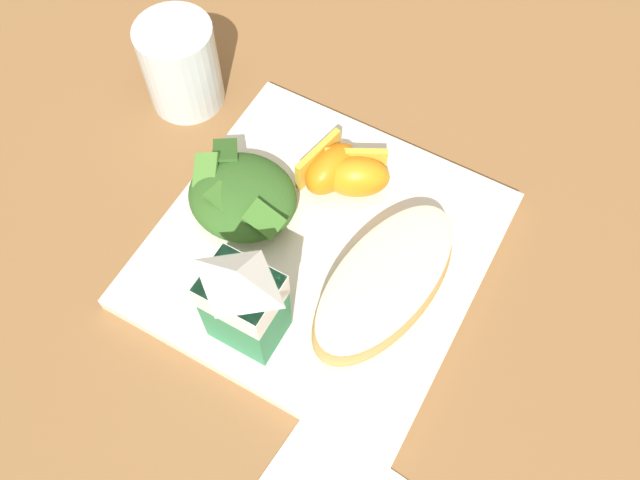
{
  "coord_description": "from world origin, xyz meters",
  "views": [
    {
      "loc": [
        -0.14,
        0.25,
        0.55
      ],
      "look_at": [
        0.0,
        0.0,
        0.03
      ],
      "focal_mm": 37.75,
      "sensor_mm": 36.0,
      "label": 1
    }
  ],
  "objects_px": {
    "cheesy_pizza_bread": "(385,283)",
    "white_plate": "(320,249)",
    "milk_carton": "(243,300)",
    "drinking_clear_cup": "(181,65)",
    "orange_wedge_front": "(356,175)",
    "orange_wedge_middle": "(330,168)",
    "green_salad_pile": "(240,199)"
  },
  "relations": [
    {
      "from": "orange_wedge_middle",
      "to": "white_plate",
      "type": "bearing_deg",
      "value": 111.94
    },
    {
      "from": "white_plate",
      "to": "green_salad_pile",
      "type": "distance_m",
      "value": 0.08
    },
    {
      "from": "white_plate",
      "to": "cheesy_pizza_bread",
      "type": "bearing_deg",
      "value": 169.2
    },
    {
      "from": "orange_wedge_middle",
      "to": "cheesy_pizza_bread",
      "type": "bearing_deg",
      "value": 140.59
    },
    {
      "from": "cheesy_pizza_bread",
      "to": "milk_carton",
      "type": "distance_m",
      "value": 0.12
    },
    {
      "from": "cheesy_pizza_bread",
      "to": "orange_wedge_middle",
      "type": "xyz_separation_m",
      "value": [
        0.1,
        -0.08,
        0.0
      ]
    },
    {
      "from": "orange_wedge_middle",
      "to": "orange_wedge_front",
      "type": "bearing_deg",
      "value": -168.54
    },
    {
      "from": "cheesy_pizza_bread",
      "to": "orange_wedge_middle",
      "type": "height_order",
      "value": "orange_wedge_middle"
    },
    {
      "from": "cheesy_pizza_bread",
      "to": "white_plate",
      "type": "bearing_deg",
      "value": -10.8
    },
    {
      "from": "cheesy_pizza_bread",
      "to": "drinking_clear_cup",
      "type": "height_order",
      "value": "drinking_clear_cup"
    },
    {
      "from": "cheesy_pizza_bread",
      "to": "drinking_clear_cup",
      "type": "distance_m",
      "value": 0.3
    },
    {
      "from": "milk_carton",
      "to": "orange_wedge_front",
      "type": "distance_m",
      "value": 0.17
    },
    {
      "from": "orange_wedge_middle",
      "to": "green_salad_pile",
      "type": "bearing_deg",
      "value": 52.32
    },
    {
      "from": "orange_wedge_front",
      "to": "orange_wedge_middle",
      "type": "relative_size",
      "value": 1.06
    },
    {
      "from": "orange_wedge_front",
      "to": "drinking_clear_cup",
      "type": "bearing_deg",
      "value": -6.45
    },
    {
      "from": "green_salad_pile",
      "to": "drinking_clear_cup",
      "type": "xyz_separation_m",
      "value": [
        0.13,
        -0.1,
        0.01
      ]
    },
    {
      "from": "orange_wedge_front",
      "to": "orange_wedge_middle",
      "type": "xyz_separation_m",
      "value": [
        0.02,
        0.0,
        0.0
      ]
    },
    {
      "from": "white_plate",
      "to": "drinking_clear_cup",
      "type": "distance_m",
      "value": 0.23
    },
    {
      "from": "white_plate",
      "to": "drinking_clear_cup",
      "type": "relative_size",
      "value": 3.0
    },
    {
      "from": "white_plate",
      "to": "drinking_clear_cup",
      "type": "xyz_separation_m",
      "value": [
        0.21,
        -0.09,
        0.04
      ]
    },
    {
      "from": "cheesy_pizza_bread",
      "to": "drinking_clear_cup",
      "type": "bearing_deg",
      "value": -21.01
    },
    {
      "from": "cheesy_pizza_bread",
      "to": "milk_carton",
      "type": "height_order",
      "value": "milk_carton"
    },
    {
      "from": "orange_wedge_front",
      "to": "white_plate",
      "type": "bearing_deg",
      "value": 91.68
    },
    {
      "from": "drinking_clear_cup",
      "to": "white_plate",
      "type": "bearing_deg",
      "value": 155.86
    },
    {
      "from": "milk_carton",
      "to": "drinking_clear_cup",
      "type": "relative_size",
      "value": 1.18
    },
    {
      "from": "white_plate",
      "to": "cheesy_pizza_bread",
      "type": "xyz_separation_m",
      "value": [
        -0.07,
        0.01,
        0.03
      ]
    },
    {
      "from": "cheesy_pizza_bread",
      "to": "green_salad_pile",
      "type": "bearing_deg",
      "value": -3.71
    },
    {
      "from": "cheesy_pizza_bread",
      "to": "green_salad_pile",
      "type": "relative_size",
      "value": 1.69
    },
    {
      "from": "drinking_clear_cup",
      "to": "cheesy_pizza_bread",
      "type": "bearing_deg",
      "value": 158.99
    },
    {
      "from": "green_salad_pile",
      "to": "white_plate",
      "type": "bearing_deg",
      "value": -177.42
    },
    {
      "from": "white_plate",
      "to": "green_salad_pile",
      "type": "xyz_separation_m",
      "value": [
        0.08,
        0.0,
        0.03
      ]
    },
    {
      "from": "green_salad_pile",
      "to": "milk_carton",
      "type": "bearing_deg",
      "value": 125.61
    }
  ]
}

